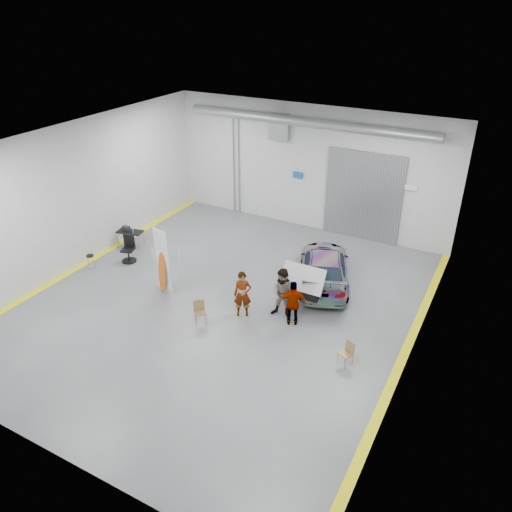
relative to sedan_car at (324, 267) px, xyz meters
The scene contains 13 objects.
ground 4.38m from the sedan_car, 130.45° to the right, with size 16.00×16.00×0.00m, color #5A5C61.
room_shell 4.38m from the sedan_car, 157.30° to the right, with size 14.02×16.18×6.01m.
sedan_car is the anchor object (origin of this frame).
person_a 3.99m from the sedan_car, 115.42° to the right, with size 0.64×0.42×1.76m, color #9C6655.
person_b 3.04m from the sedan_car, 97.27° to the right, with size 0.95×0.73×1.94m, color teal.
person_c 3.26m from the sedan_car, 87.82° to the right, with size 1.00×0.41×1.72m, color #974732.
surfboard_display 6.36m from the sedan_car, 144.52° to the right, with size 0.78×0.35×2.82m.
folding_chair_near 5.52m from the sedan_car, 120.45° to the right, with size 0.55×0.63×0.84m.
folding_chair_far 5.11m from the sedan_car, 60.72° to the right, with size 0.51×0.54×0.80m.
shop_stool 9.80m from the sedan_car, 157.85° to the right, with size 0.33×0.33×0.64m.
work_table 9.16m from the sedan_car, behind, with size 1.28×0.82×0.96m.
office_chair 8.43m from the sedan_car, 163.68° to the right, with size 0.65×0.68×1.17m.
trunk_lid 2.26m from the sedan_car, 90.00° to the right, with size 1.62×0.98×0.04m, color silver.
Camera 1 is at (8.68, -13.36, 10.49)m, focal length 35.00 mm.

